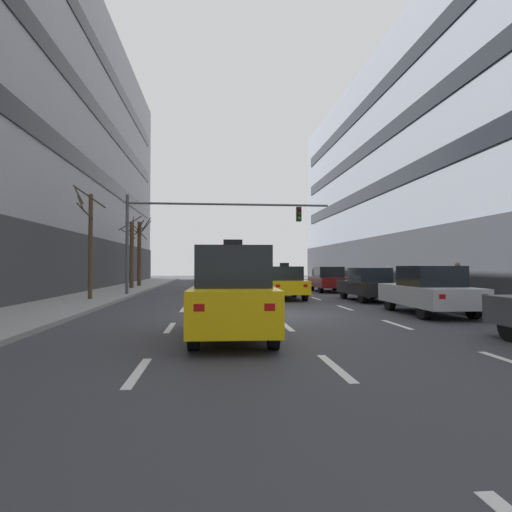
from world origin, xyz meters
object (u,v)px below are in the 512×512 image
(traffic_signal_0, at_px, (198,223))
(pedestrian_0, at_px, (388,277))
(car_parked_3, at_px, (328,279))
(taxi_driving_1, at_px, (219,276))
(taxi_driving_0, at_px, (284,283))
(car_driving_2, at_px, (221,277))
(street_tree_3, at_px, (90,241))
(taxi_driving_3, at_px, (233,293))
(street_tree_0, at_px, (139,252))
(car_parked_2, at_px, (368,285))
(car_parked_1, at_px, (428,291))
(pedestrian_1, at_px, (458,278))
(street_tree_1, at_px, (132,252))

(traffic_signal_0, xyz_separation_m, pedestrian_0, (11.24, 0.05, -3.13))
(car_parked_3, xyz_separation_m, pedestrian_0, (2.76, -3.25, 0.22))
(taxi_driving_1, distance_m, traffic_signal_0, 4.58)
(taxi_driving_0, relative_size, car_driving_2, 0.99)
(car_parked_3, xyz_separation_m, street_tree_3, (-13.52, -6.70, 2.09))
(taxi_driving_3, height_order, street_tree_3, street_tree_3)
(taxi_driving_0, bearing_deg, street_tree_0, 127.22)
(taxi_driving_1, height_order, car_parked_2, taxi_driving_1)
(car_parked_3, distance_m, street_tree_0, 15.24)
(car_parked_1, height_order, pedestrian_1, pedestrian_1)
(car_parked_1, bearing_deg, pedestrian_0, 74.83)
(pedestrian_0, bearing_deg, taxi_driving_3, -124.22)
(street_tree_0, bearing_deg, taxi_driving_3, -75.40)
(street_tree_1, bearing_deg, car_parked_2, -39.55)
(taxi_driving_0, distance_m, traffic_signal_0, 6.18)
(taxi_driving_0, bearing_deg, car_parked_3, 55.90)
(car_driving_2, height_order, car_parked_3, car_driving_2)
(street_tree_3, bearing_deg, pedestrian_0, 11.96)
(car_parked_1, height_order, car_parked_3, car_parked_1)
(taxi_driving_3, height_order, street_tree_0, street_tree_0)
(street_tree_1, xyz_separation_m, pedestrian_0, (16.25, -6.92, -1.65))
(car_parked_2, height_order, street_tree_3, street_tree_3)
(taxi_driving_1, distance_m, street_tree_3, 9.23)
(taxi_driving_3, height_order, car_parked_1, taxi_driving_3)
(car_driving_2, distance_m, street_tree_0, 6.80)
(street_tree_0, bearing_deg, pedestrian_0, -31.70)
(car_parked_2, distance_m, street_tree_3, 13.71)
(taxi_driving_1, xyz_separation_m, car_parked_1, (7.26, -13.24, -0.20))
(street_tree_1, bearing_deg, pedestrian_0, -23.08)
(traffic_signal_0, relative_size, pedestrian_1, 6.71)
(car_parked_2, xyz_separation_m, street_tree_1, (-13.49, 11.14, 1.89))
(pedestrian_0, bearing_deg, traffic_signal_0, -179.76)
(car_parked_3, bearing_deg, street_tree_1, 164.75)
(traffic_signal_0, xyz_separation_m, street_tree_3, (-5.04, -3.40, -1.26))
(taxi_driving_0, relative_size, pedestrian_0, 2.87)
(taxi_driving_0, xyz_separation_m, car_parked_2, (3.93, -1.66, -0.03))
(car_parked_3, bearing_deg, street_tree_0, 153.28)
(car_parked_1, distance_m, street_tree_1, 21.86)
(taxi_driving_3, xyz_separation_m, car_parked_2, (7.11, 10.29, -0.28))
(street_tree_1, bearing_deg, car_driving_2, 25.01)
(taxi_driving_0, height_order, pedestrian_1, same)
(traffic_signal_0, height_order, pedestrian_0, traffic_signal_0)
(car_driving_2, bearing_deg, street_tree_0, 179.22)
(traffic_signal_0, bearing_deg, taxi_driving_3, -84.56)
(car_parked_2, bearing_deg, street_tree_3, 176.75)
(car_parked_1, distance_m, traffic_signal_0, 13.62)
(street_tree_0, relative_size, street_tree_1, 1.05)
(car_driving_2, xyz_separation_m, car_parked_1, (7.00, -20.13, 0.01))
(taxi_driving_1, distance_m, car_driving_2, 6.89)
(taxi_driving_3, relative_size, car_parked_3, 1.01)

